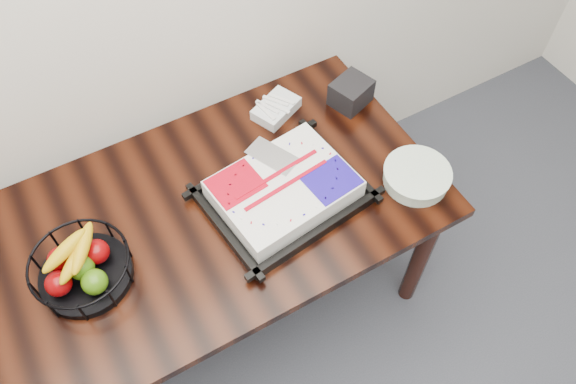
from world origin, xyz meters
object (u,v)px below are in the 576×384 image
cake_tray (284,191)px  napkin_box (351,93)px  table (188,236)px  plate_stack (417,176)px  fruit_basket (81,267)px

cake_tray → napkin_box: 0.53m
table → napkin_box: bearing=13.6°
cake_tray → plate_stack: 0.48m
table → plate_stack: (0.79, -0.25, 0.12)m
fruit_basket → napkin_box: fruit_basket is taller
cake_tray → fruit_basket: fruit_basket is taller
cake_tray → fruit_basket: (-0.69, 0.05, 0.02)m
plate_stack → napkin_box: 0.44m
fruit_basket → napkin_box: bearing=11.2°
napkin_box → table: bearing=-166.4°
table → fruit_basket: bearing=-174.4°
cake_tray → napkin_box: bearing=31.1°
table → cake_tray: (0.34, -0.08, 0.13)m
table → cake_tray: bearing=-13.2°
table → napkin_box: size_ratio=12.45×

